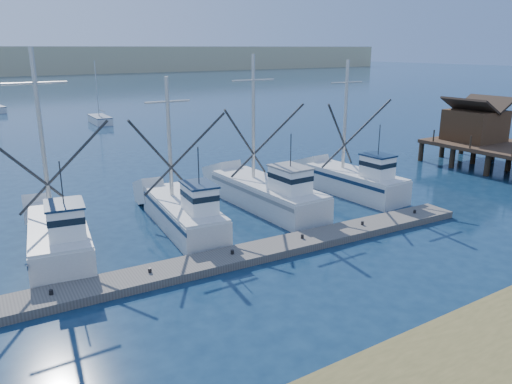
% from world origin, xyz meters
% --- Properties ---
extents(ground, '(500.00, 500.00, 0.00)m').
position_xyz_m(ground, '(0.00, 0.00, 0.00)').
color(ground, '#0D2139').
rests_on(ground, ground).
extents(floating_dock, '(28.37, 3.38, 0.38)m').
position_xyz_m(floating_dock, '(-6.42, 5.36, 0.19)').
color(floating_dock, '#595550').
rests_on(floating_dock, ground).
extents(trawler_fleet, '(27.78, 9.39, 9.74)m').
position_xyz_m(trawler_fleet, '(-5.85, 10.50, 0.98)').
color(trawler_fleet, silver).
rests_on(trawler_fleet, ground).
extents(sailboat_near, '(2.21, 5.63, 8.10)m').
position_xyz_m(sailboat_near, '(1.30, 53.12, 0.49)').
color(sailboat_near, silver).
rests_on(sailboat_near, ground).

